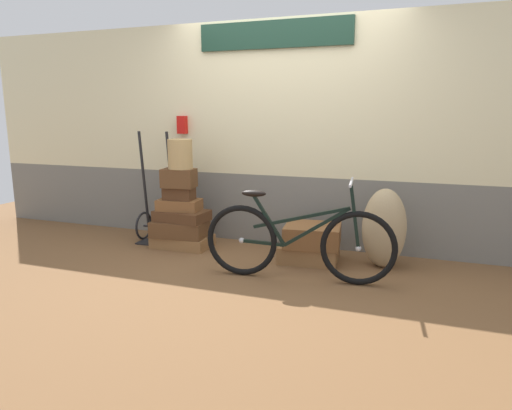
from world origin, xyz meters
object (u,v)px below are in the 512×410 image
(suitcase_6, at_px, (309,252))
(burlap_sack, at_px, (384,228))
(suitcase_3, at_px, (179,205))
(wicker_basket, at_px, (180,154))
(suitcase_4, at_px, (179,193))
(suitcase_7, at_px, (313,235))
(suitcase_2, at_px, (182,216))
(luggage_trolley, at_px, (158,218))
(suitcase_1, at_px, (180,229))
(suitcase_5, at_px, (179,178))
(bicycle, at_px, (298,242))
(suitcase_0, at_px, (183,241))

(suitcase_6, distance_m, burlap_sack, 0.77)
(suitcase_3, xyz_separation_m, wicker_basket, (0.04, -0.01, 0.55))
(suitcase_4, relative_size, suitcase_7, 0.61)
(suitcase_4, bearing_deg, wicker_basket, -8.91)
(burlap_sack, bearing_deg, suitcase_3, -178.65)
(suitcase_6, height_order, wicker_basket, wicker_basket)
(suitcase_2, relative_size, luggage_trolley, 0.45)
(suitcase_1, relative_size, suitcase_4, 1.80)
(suitcase_4, bearing_deg, suitcase_5, -54.69)
(suitcase_4, height_order, burlap_sack, burlap_sack)
(suitcase_7, distance_m, luggage_trolley, 1.83)
(suitcase_2, relative_size, suitcase_7, 1.05)
(suitcase_6, bearing_deg, suitcase_7, -39.39)
(suitcase_2, distance_m, suitcase_3, 0.12)
(suitcase_4, height_order, bicycle, bicycle)
(wicker_basket, bearing_deg, suitcase_3, 158.53)
(suitcase_0, bearing_deg, luggage_trolley, 163.94)
(suitcase_6, relative_size, suitcase_7, 1.07)
(wicker_basket, xyz_separation_m, burlap_sack, (2.12, 0.07, -0.64))
(suitcase_0, distance_m, suitcase_2, 0.29)
(suitcase_0, distance_m, bicycle, 1.58)
(suitcase_0, height_order, suitcase_6, suitcase_6)
(suitcase_1, distance_m, wicker_basket, 0.81)
(wicker_basket, distance_m, bicycle, 1.68)
(suitcase_7, xyz_separation_m, bicycle, (-0.01, -0.53, 0.08))
(suitcase_4, relative_size, suitcase_5, 0.93)
(suitcase_2, relative_size, suitcase_3, 1.23)
(suitcase_2, height_order, suitcase_3, suitcase_3)
(suitcase_5, bearing_deg, suitcase_7, -6.79)
(luggage_trolley, bearing_deg, bicycle, -19.92)
(suitcase_5, bearing_deg, burlap_sack, -4.51)
(suitcase_2, xyz_separation_m, luggage_trolley, (-0.37, 0.11, -0.08))
(suitcase_5, height_order, luggage_trolley, luggage_trolley)
(suitcase_6, xyz_separation_m, burlap_sack, (0.70, 0.06, 0.30))
(wicker_basket, bearing_deg, suitcase_4, 174.11)
(wicker_basket, bearing_deg, suitcase_6, 0.33)
(suitcase_3, distance_m, suitcase_4, 0.13)
(wicker_basket, bearing_deg, suitcase_1, -139.20)
(suitcase_4, height_order, luggage_trolley, luggage_trolley)
(suitcase_1, relative_size, luggage_trolley, 0.46)
(suitcase_6, bearing_deg, suitcase_2, 175.70)
(suitcase_0, height_order, suitcase_1, suitcase_1)
(suitcase_5, xyz_separation_m, wicker_basket, (0.02, 0.01, 0.26))
(suitcase_1, distance_m, suitcase_6, 1.44)
(suitcase_3, bearing_deg, burlap_sack, -5.49)
(wicker_basket, relative_size, bicycle, 0.19)
(suitcase_4, height_order, wicker_basket, wicker_basket)
(suitcase_4, xyz_separation_m, bicycle, (1.47, -0.55, -0.25))
(suitcase_3, xyz_separation_m, suitcase_4, (0.01, -0.01, 0.13))
(suitcase_1, relative_size, burlap_sack, 0.76)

